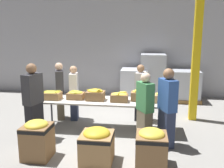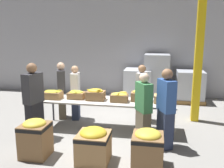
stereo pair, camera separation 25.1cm
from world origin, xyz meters
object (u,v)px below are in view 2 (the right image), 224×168
(donation_bin_0, at_px, (35,137))
(donation_bin_1, at_px, (94,144))
(banana_box_0, at_px, (53,94))
(volunteer_2, at_px, (62,91))
(volunteer_3, at_px, (143,110))
(sorting_table, at_px, (107,102))
(pallet_stack_1, at_px, (138,85))
(donation_bin_2, at_px, (148,147))
(volunteer_1, at_px, (166,109))
(banana_box_3, at_px, (119,97))
(support_pillar, at_px, (199,50))
(volunteer_4, at_px, (141,93))
(banana_box_5, at_px, (163,98))
(volunteer_5, at_px, (34,101))
(pallet_stack_2, at_px, (156,78))
(banana_box_2, at_px, (96,94))
(banana_box_1, at_px, (76,94))
(volunteer_0, at_px, (76,93))
(pallet_stack_0, at_px, (190,87))
(banana_box_4, at_px, (141,95))

(donation_bin_0, distance_m, donation_bin_1, 1.19)
(banana_box_0, relative_size, volunteer_2, 0.29)
(volunteer_3, bearing_deg, sorting_table, 22.23)
(pallet_stack_1, bearing_deg, donation_bin_2, -83.24)
(volunteer_1, bearing_deg, banana_box_3, 32.00)
(donation_bin_1, relative_size, support_pillar, 0.17)
(volunteer_3, relative_size, volunteer_4, 1.02)
(volunteer_4, distance_m, donation_bin_2, 2.54)
(banana_box_5, distance_m, volunteer_5, 3.08)
(volunteer_3, xyz_separation_m, support_pillar, (1.35, 1.79, 1.20))
(volunteer_5, bearing_deg, sorting_table, -49.89)
(banana_box_5, bearing_deg, donation_bin_1, -128.14)
(banana_box_0, height_order, banana_box_5, banana_box_5)
(pallet_stack_2, bearing_deg, donation_bin_0, -115.75)
(banana_box_2, bearing_deg, donation_bin_2, -50.00)
(support_pillar, relative_size, pallet_stack_2, 2.38)
(volunteer_1, distance_m, support_pillar, 2.35)
(banana_box_1, bearing_deg, volunteer_5, -134.53)
(volunteer_3, relative_size, pallet_stack_1, 1.41)
(donation_bin_0, bearing_deg, volunteer_5, 117.48)
(volunteer_5, bearing_deg, donation_bin_0, -138.16)
(banana_box_1, relative_size, donation_bin_2, 0.58)
(volunteer_0, xyz_separation_m, pallet_stack_0, (3.43, 2.50, -0.22))
(volunteer_2, distance_m, volunteer_3, 2.76)
(banana_box_1, bearing_deg, donation_bin_2, -41.55)
(donation_bin_2, xyz_separation_m, pallet_stack_1, (-0.55, 4.67, 0.17))
(banana_box_0, distance_m, support_pillar, 4.05)
(volunteer_3, xyz_separation_m, volunteer_5, (-2.55, -0.05, 0.08))
(volunteer_1, bearing_deg, volunteer_3, 57.23)
(pallet_stack_0, relative_size, pallet_stack_2, 0.66)
(banana_box_2, distance_m, volunteer_4, 1.39)
(banana_box_3, distance_m, pallet_stack_1, 3.10)
(volunteer_5, xyz_separation_m, donation_bin_1, (1.66, -0.90, -0.52))
(volunteer_5, xyz_separation_m, support_pillar, (3.90, 1.84, 1.12))
(banana_box_3, relative_size, volunteer_5, 0.24)
(volunteer_4, relative_size, pallet_stack_1, 1.39)
(banana_box_4, distance_m, donation_bin_1, 1.99)
(banana_box_3, xyz_separation_m, volunteer_0, (-1.36, 0.68, -0.12))
(donation_bin_1, bearing_deg, volunteer_1, 33.18)
(banana_box_5, relative_size, volunteer_4, 0.28)
(volunteer_0, bearing_deg, banana_box_2, 40.85)
(banana_box_2, xyz_separation_m, donation_bin_0, (-0.83, -1.65, -0.50))
(banana_box_0, relative_size, banana_box_5, 1.06)
(banana_box_5, height_order, pallet_stack_2, pallet_stack_2)
(banana_box_3, bearing_deg, volunteer_5, -159.85)
(volunteer_0, bearing_deg, banana_box_0, -37.27)
(volunteer_2, height_order, donation_bin_1, volunteer_2)
(banana_box_1, height_order, banana_box_2, banana_box_2)
(volunteer_1, bearing_deg, donation_bin_1, 98.13)
(volunteer_0, bearing_deg, donation_bin_2, 34.13)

